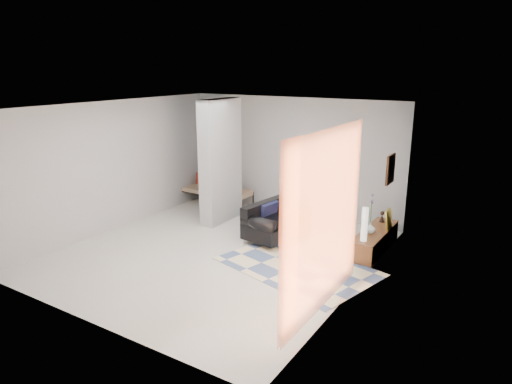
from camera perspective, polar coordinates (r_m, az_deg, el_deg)
The scene contains 17 objects.
floor at distance 8.97m, azimuth -4.61°, elevation -7.49°, with size 6.00×6.00×0.00m, color beige.
ceiling at distance 8.29m, azimuth -5.03°, elevation 10.63°, with size 6.00×6.00×0.00m, color white.
wall_back at distance 11.02m, azimuth 4.53°, elevation 4.48°, with size 6.00×6.00×0.00m, color #AFB0B3.
wall_front at distance 6.48m, azimuth -20.84°, elevation -4.42°, with size 6.00×6.00×0.00m, color #AFB0B3.
wall_left at distance 10.36m, azimuth -17.15°, elevation 3.13°, with size 6.00×6.00×0.00m, color #AFB0B3.
wall_right at distance 7.28m, azimuth 12.88°, elevation -1.62°, with size 6.00×6.00×0.00m, color #AFB0B3.
partition_column at distance 10.41m, azimuth -4.45°, elevation 3.84°, with size 0.35×1.20×2.80m, color #A5AAAC.
hallway_door at distance 12.14m, azimuth -4.44°, elevation 3.68°, with size 0.85×0.06×2.04m, color white.
curtain at distance 6.26m, azimuth 8.72°, elevation -3.72°, with size 2.55×2.55×0.00m, color #FF7B43.
wall_art at distance 8.81m, azimuth 16.47°, elevation 2.76°, with size 0.04×0.45×0.55m, color #3A1F0F.
media_console at distance 9.27m, azimuth 14.60°, elevation -5.82°, with size 0.45×1.71×0.80m.
loveseat at distance 9.51m, azimuth 2.28°, elevation -3.74°, with size 1.00×1.49×0.76m.
daybed at distance 11.84m, azimuth -4.97°, elevation 0.34°, with size 1.81×0.78×0.77m.
area_rug at distance 8.36m, azimuth 5.22°, elevation -9.25°, with size 2.68×1.79×0.01m, color beige.
cylinder_lamp at distance 8.53m, azimuth 13.41°, elevation -3.96°, with size 0.12×0.12×0.63m, color white.
bronze_figurine at distance 9.70m, azimuth 15.48°, elevation -2.99°, with size 0.11×0.11×0.23m, color black, non-canonical shape.
vase at distance 9.01m, azimuth 14.07°, elevation -4.36°, with size 0.20×0.20×0.21m, color white.
Camera 1 is at (4.95, -6.62, 3.49)m, focal length 32.00 mm.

